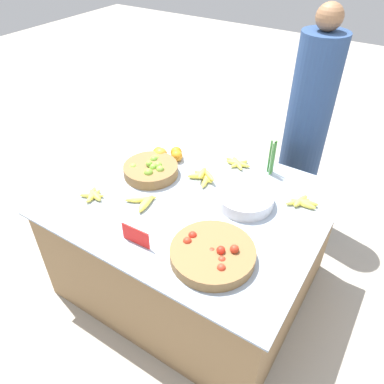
{
  "coord_description": "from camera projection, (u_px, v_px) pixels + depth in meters",
  "views": [
    {
      "loc": [
        0.87,
        -1.35,
        2.0
      ],
      "look_at": [
        0.0,
        0.0,
        0.74
      ],
      "focal_mm": 35.0,
      "sensor_mm": 36.0,
      "label": 1
    }
  ],
  "objects": [
    {
      "name": "banana_bunch_middle_left",
      "position": [
        302.0,
        202.0,
        2.03
      ],
      "size": [
        0.17,
        0.14,
        0.04
      ],
      "color": "#EFDB4C",
      "rests_on": "market_table"
    },
    {
      "name": "veg_bundle",
      "position": [
        272.0,
        158.0,
        2.21
      ],
      "size": [
        0.04,
        0.05,
        0.22
      ],
      "color": "#428438",
      "rests_on": "market_table"
    },
    {
      "name": "price_sign",
      "position": [
        136.0,
        236.0,
        1.78
      ],
      "size": [
        0.16,
        0.01,
        0.1
      ],
      "rotation": [
        0.0,
        0.0,
        0.03
      ],
      "color": "red",
      "rests_on": "market_table"
    },
    {
      "name": "banana_bunch_front_right",
      "position": [
        93.0,
        195.0,
        2.08
      ],
      "size": [
        0.14,
        0.13,
        0.03
      ],
      "color": "#EFDB4C",
      "rests_on": "market_table"
    },
    {
      "name": "banana_bunch_front_center",
      "position": [
        144.0,
        202.0,
        2.03
      ],
      "size": [
        0.16,
        0.17,
        0.04
      ],
      "color": "#EFDB4C",
      "rests_on": "market_table"
    },
    {
      "name": "tomato_basket",
      "position": [
        213.0,
        254.0,
        1.72
      ],
      "size": [
        0.4,
        0.4,
        0.09
      ],
      "color": "olive",
      "rests_on": "market_table"
    },
    {
      "name": "orange_pile",
      "position": [
        167.0,
        154.0,
        2.37
      ],
      "size": [
        0.19,
        0.15,
        0.08
      ],
      "color": "orange",
      "rests_on": "market_table"
    },
    {
      "name": "metal_bowl",
      "position": [
        245.0,
        199.0,
        2.02
      ],
      "size": [
        0.31,
        0.31,
        0.07
      ],
      "color": "silver",
      "rests_on": "market_table"
    },
    {
      "name": "banana_bunch_front_left",
      "position": [
        203.0,
        176.0,
        2.2
      ],
      "size": [
        0.19,
        0.15,
        0.06
      ],
      "color": "#EFDB4C",
      "rests_on": "market_table"
    },
    {
      "name": "ground_plane",
      "position": [
        192.0,
        279.0,
        2.5
      ],
      "size": [
        12.0,
        12.0,
        0.0
      ],
      "primitive_type": "plane",
      "color": "#ADA599"
    },
    {
      "name": "vendor_person",
      "position": [
        304.0,
        136.0,
        2.54
      ],
      "size": [
        0.28,
        0.28,
        1.56
      ],
      "color": "navy",
      "rests_on": "ground_plane"
    },
    {
      "name": "lime_bowl",
      "position": [
        151.0,
        170.0,
        2.24
      ],
      "size": [
        0.33,
        0.33,
        0.1
      ],
      "color": "olive",
      "rests_on": "market_table"
    },
    {
      "name": "market_table",
      "position": [
        192.0,
        242.0,
        2.29
      ],
      "size": [
        1.43,
        1.19,
        0.69
      ],
      "color": "olive",
      "rests_on": "ground_plane"
    },
    {
      "name": "banana_bunch_middle_right",
      "position": [
        237.0,
        163.0,
        2.33
      ],
      "size": [
        0.18,
        0.13,
        0.03
      ],
      "color": "#EFDB4C",
      "rests_on": "market_table"
    }
  ]
}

